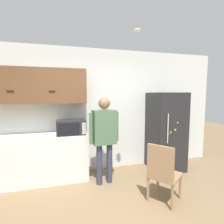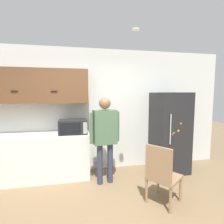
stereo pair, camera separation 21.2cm
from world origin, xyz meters
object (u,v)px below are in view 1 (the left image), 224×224
object	(u,v)px
chair	(163,171)
refrigerator	(166,131)
microwave	(71,127)
person	(104,132)

from	to	relation	value
chair	refrigerator	bearing A→B (deg)	-70.62
microwave	person	world-z (taller)	person
microwave	refrigerator	xyz separation A→B (m)	(2.10, -0.04, -0.19)
microwave	person	size ratio (longest dim) A/B	0.34
person	refrigerator	size ratio (longest dim) A/B	0.95
chair	microwave	bearing A→B (deg)	11.59
refrigerator	person	bearing A→B (deg)	-168.30
person	chair	xyz separation A→B (m)	(0.75, -0.83, -0.50)
chair	person	bearing A→B (deg)	4.90
refrigerator	microwave	bearing A→B (deg)	178.99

